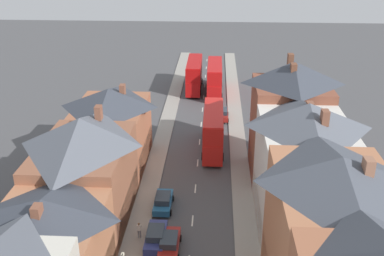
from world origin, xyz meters
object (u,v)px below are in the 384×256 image
double_decker_bus_lead (213,130)px  car_parked_left_b (156,237)px  car_near_silver (163,201)px  pedestrian_far_left (139,229)px  double_decker_bus_far_approaching (215,78)px  car_mid_black (169,243)px  car_parked_left_a (222,114)px  double_decker_bus_mid_street (194,74)px

double_decker_bus_lead → car_parked_left_b: (-4.89, -19.64, -1.96)m
car_near_silver → pedestrian_far_left: pedestrian_far_left is taller
double_decker_bus_lead → car_parked_left_b: bearing=-104.0°
double_decker_bus_far_approaching → double_decker_bus_lead: bearing=-90.0°
car_near_silver → pedestrian_far_left: 5.37m
car_mid_black → pedestrian_far_left: (-2.92, 1.50, 0.24)m
car_parked_left_b → pedestrian_far_left: 1.78m
double_decker_bus_lead → car_parked_left_a: double_decker_bus_lead is taller
double_decker_bus_mid_street → car_mid_black: double_decker_bus_mid_street is taller
car_parked_left_a → car_mid_black: 31.17m
double_decker_bus_mid_street → car_parked_left_a: 14.56m
double_decker_bus_mid_street → car_parked_left_b: 43.62m
car_parked_left_b → pedestrian_far_left: (-1.62, 0.72, 0.18)m
car_near_silver → car_parked_left_a: car_parked_left_a is taller
double_decker_bus_mid_street → car_parked_left_a: bearing=-70.1°
double_decker_bus_mid_street → car_parked_left_b: (-1.29, -43.56, -1.96)m
car_parked_left_b → pedestrian_far_left: bearing=156.0°
double_decker_bus_lead → car_mid_black: size_ratio=2.51×
double_decker_bus_lead → pedestrian_far_left: bearing=-109.0°
double_decker_bus_far_approaching → car_mid_black: (-3.59, -42.65, -2.02)m
double_decker_bus_mid_street → car_mid_black: (0.01, -44.34, -2.02)m
car_mid_black → double_decker_bus_lead: bearing=80.0°
car_near_silver → car_parked_left_b: 5.84m
double_decker_bus_lead → car_near_silver: (-4.89, -13.80, -2.02)m
double_decker_bus_far_approaching → car_parked_left_b: 42.20m
car_mid_black → pedestrian_far_left: size_ratio=2.67×
car_near_silver → double_decker_bus_mid_street: bearing=88.0°
car_mid_black → car_parked_left_b: (-1.30, 0.78, 0.06)m
car_mid_black → pedestrian_far_left: 3.29m
car_mid_black → double_decker_bus_far_approaching: bearing=85.2°
double_decker_bus_mid_street → double_decker_bus_lead: bearing=-81.4°
car_mid_black → double_decker_bus_mid_street: bearing=90.0°
pedestrian_far_left → car_parked_left_a: bearing=75.0°
double_decker_bus_lead → car_near_silver: bearing=-109.5°
car_parked_left_a → double_decker_bus_lead: bearing=-97.2°
double_decker_bus_far_approaching → car_parked_left_b: bearing=-96.7°
double_decker_bus_mid_street → pedestrian_far_left: 42.97m
car_mid_black → car_parked_left_b: car_parked_left_b is taller
double_decker_bus_mid_street → double_decker_bus_far_approaching: size_ratio=1.00×
car_near_silver → car_parked_left_b: (-0.00, -5.84, 0.05)m
car_parked_left_b → car_near_silver: bearing=90.0°
double_decker_bus_far_approaching → car_parked_left_a: bearing=-83.7°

